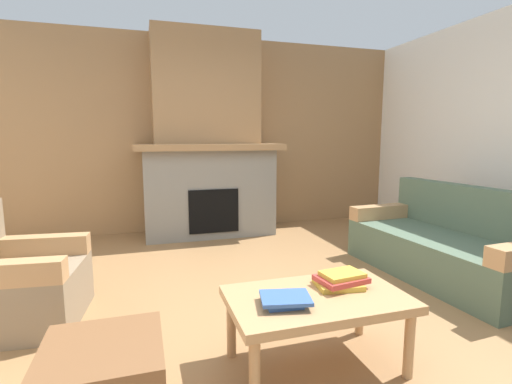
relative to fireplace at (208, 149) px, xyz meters
name	(u,v)px	position (x,y,z in m)	size (l,w,h in m)	color
ground	(272,320)	(0.00, -2.62, -1.16)	(9.00, 9.00, 0.00)	olive
wall_back_wood_panel	(203,135)	(0.00, 0.38, 0.19)	(6.00, 0.12, 2.70)	#997047
fireplace	(208,149)	(0.00, 0.00, 0.00)	(1.90, 0.82, 2.70)	gray
couch	(446,247)	(1.87, -2.28, -0.88)	(0.94, 1.85, 0.85)	#4C604C
armchair	(15,283)	(-1.74, -2.13, -0.87)	(0.83, 0.83, 0.85)	#847056
coffee_table	(317,304)	(0.06, -3.21, -0.79)	(1.00, 0.60, 0.43)	tan
book_stack_near_edge	(284,299)	(-0.16, -3.27, -0.71)	(0.30, 0.25, 0.05)	#335699
book_stack_center	(340,280)	(0.24, -3.14, -0.69)	(0.31, 0.24, 0.09)	gold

